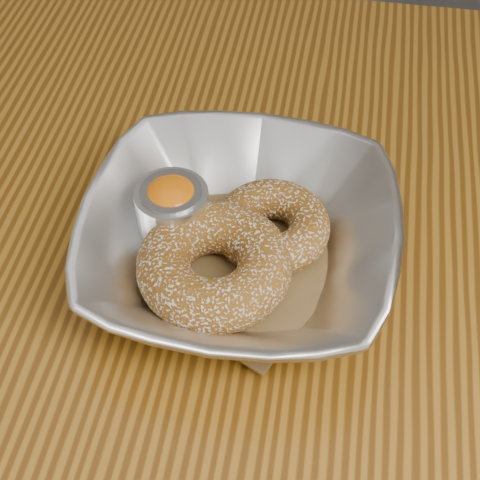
% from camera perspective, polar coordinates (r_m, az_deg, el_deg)
% --- Properties ---
extents(table, '(1.20, 0.80, 0.75)m').
position_cam_1_polar(table, '(0.66, -10.22, -6.59)').
color(table, brown).
rests_on(table, ground_plane).
extents(serving_bowl, '(0.23, 0.23, 0.06)m').
position_cam_1_polar(serving_bowl, '(0.54, 0.00, -0.10)').
color(serving_bowl, silver).
rests_on(serving_bowl, table).
extents(parchment, '(0.20, 0.20, 0.00)m').
position_cam_1_polar(parchment, '(0.56, 0.00, -1.42)').
color(parchment, brown).
rests_on(parchment, table).
extents(donut_back, '(0.09, 0.09, 0.03)m').
position_cam_1_polar(donut_back, '(0.56, 2.48, 1.10)').
color(donut_back, brown).
rests_on(donut_back, parchment).
extents(donut_front, '(0.15, 0.15, 0.04)m').
position_cam_1_polar(donut_front, '(0.53, -2.01, -1.98)').
color(donut_front, brown).
rests_on(donut_front, parchment).
extents(ramekin, '(0.06, 0.06, 0.05)m').
position_cam_1_polar(ramekin, '(0.55, -5.24, 2.28)').
color(ramekin, silver).
rests_on(ramekin, table).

